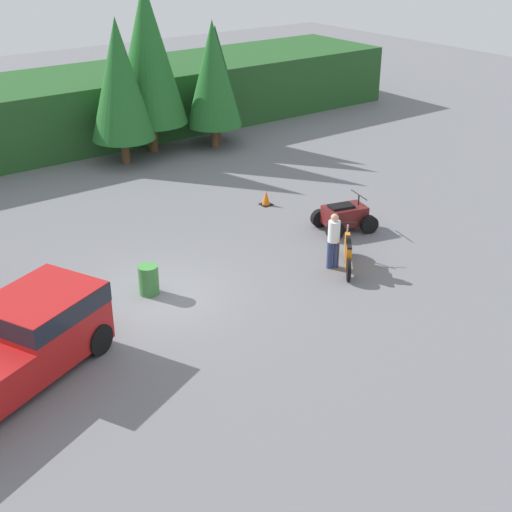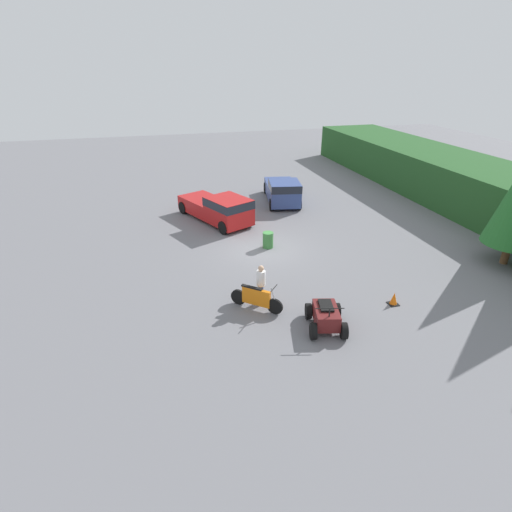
# 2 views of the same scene
# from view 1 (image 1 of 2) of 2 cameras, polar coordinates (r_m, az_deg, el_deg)

# --- Properties ---
(ground_plane) EXTENTS (80.00, 80.00, 0.00)m
(ground_plane) POSITION_cam_1_polar(r_m,az_deg,el_deg) (20.57, -7.76, -3.32)
(ground_plane) COLOR slate
(tree_left) EXTENTS (2.71, 2.71, 6.16)m
(tree_left) POSITION_cam_1_polar(r_m,az_deg,el_deg) (31.03, -10.87, 13.67)
(tree_left) COLOR brown
(tree_left) RESTS_ON ground_plane
(tree_mid_left) EXTENTS (3.27, 3.27, 7.43)m
(tree_mid_left) POSITION_cam_1_polar(r_m,az_deg,el_deg) (32.45, -8.68, 15.71)
(tree_mid_left) COLOR brown
(tree_mid_left) RESTS_ON ground_plane
(tree_mid_right) EXTENTS (2.52, 2.52, 5.73)m
(tree_mid_right) POSITION_cam_1_polar(r_m,az_deg,el_deg) (32.96, -3.45, 14.33)
(tree_mid_right) COLOR brown
(tree_mid_right) RESTS_ON ground_plane
(tree_right) EXTENTS (2.37, 2.37, 5.39)m
(tree_right) POSITION_cam_1_polar(r_m,az_deg,el_deg) (33.73, -3.22, 14.24)
(tree_right) COLOR brown
(tree_right) RESTS_ON ground_plane
(pickup_truck_red) EXTENTS (6.06, 4.26, 1.80)m
(pickup_truck_red) POSITION_cam_1_polar(r_m,az_deg,el_deg) (17.45, -18.82, -6.74)
(pickup_truck_red) COLOR red
(pickup_truck_red) RESTS_ON ground_plane
(dirt_bike) EXTENTS (1.59, 1.84, 1.20)m
(dirt_bike) POSITION_cam_1_polar(r_m,az_deg,el_deg) (22.02, 7.35, 0.23)
(dirt_bike) COLOR black
(dirt_bike) RESTS_ON ground_plane
(quad_atv) EXTENTS (2.21, 1.78, 1.22)m
(quad_atv) POSITION_cam_1_polar(r_m,az_deg,el_deg) (24.70, 7.08, 3.15)
(quad_atv) COLOR black
(quad_atv) RESTS_ON ground_plane
(rider_person) EXTENTS (0.49, 0.49, 1.79)m
(rider_person) POSITION_cam_1_polar(r_m,az_deg,el_deg) (21.79, 6.24, 1.38)
(rider_person) COLOR navy
(rider_person) RESTS_ON ground_plane
(traffic_cone) EXTENTS (0.42, 0.42, 0.55)m
(traffic_cone) POSITION_cam_1_polar(r_m,az_deg,el_deg) (26.75, 0.81, 4.63)
(traffic_cone) COLOR black
(traffic_cone) RESTS_ON ground_plane
(steel_barrel) EXTENTS (0.58, 0.58, 0.88)m
(steel_barrel) POSITION_cam_1_polar(r_m,az_deg,el_deg) (20.63, -8.58, -1.89)
(steel_barrel) COLOR #387A38
(steel_barrel) RESTS_ON ground_plane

